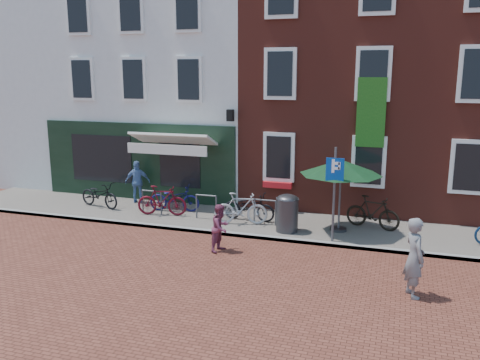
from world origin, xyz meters
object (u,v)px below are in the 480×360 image
(cafe_person, at_px, (138,182))
(bicycle_1, at_px, (162,201))
(bicycle_5, at_px, (373,212))
(litter_bin, at_px, (287,211))
(bicycle_3, at_px, (241,208))
(parking_sign, at_px, (334,182))
(parasol, at_px, (341,164))
(bicycle_4, at_px, (249,207))
(boy, at_px, (221,228))
(woman, at_px, (414,257))
(bicycle_2, at_px, (175,198))
(bicycle_0, at_px, (99,195))

(cafe_person, xyz_separation_m, bicycle_1, (1.65, -1.31, -0.27))
(bicycle_1, distance_m, bicycle_5, 6.91)
(litter_bin, relative_size, bicycle_3, 0.72)
(parking_sign, relative_size, parasol, 1.10)
(bicycle_1, bearing_deg, bicycle_4, -94.11)
(parking_sign, distance_m, bicycle_4, 3.40)
(boy, xyz_separation_m, bicycle_4, (-0.03, 2.73, -0.10))
(bicycle_3, distance_m, bicycle_5, 4.11)
(bicycle_1, bearing_deg, bicycle_3, -103.26)
(woman, height_order, cafe_person, woman)
(bicycle_2, bearing_deg, bicycle_0, 86.58)
(cafe_person, height_order, bicycle_1, cafe_person)
(bicycle_1, bearing_deg, bicycle_2, -26.71)
(litter_bin, distance_m, cafe_person, 6.30)
(boy, bearing_deg, bicycle_3, 18.35)
(bicycle_0, bearing_deg, bicycle_1, -81.45)
(boy, relative_size, bicycle_2, 0.76)
(bicycle_3, xyz_separation_m, bicycle_5, (4.02, 0.84, 0.00))
(parasol, xyz_separation_m, woman, (2.11, -3.93, -1.27))
(woman, relative_size, bicycle_2, 1.02)
(parking_sign, bearing_deg, boy, -152.75)
(parasol, distance_m, bicycle_3, 3.44)
(boy, bearing_deg, woman, -90.87)
(bicycle_2, bearing_deg, parking_sign, -115.88)
(woman, xyz_separation_m, bicycle_0, (-10.62, 4.03, -0.34))
(parking_sign, distance_m, boy, 3.43)
(boy, bearing_deg, bicycle_5, -36.74)
(litter_bin, height_order, bicycle_1, litter_bin)
(litter_bin, distance_m, boy, 2.44)
(bicycle_0, bearing_deg, cafe_person, -27.99)
(woman, height_order, boy, woman)
(boy, distance_m, bicycle_3, 2.26)
(woman, relative_size, cafe_person, 1.15)
(bicycle_1, relative_size, bicycle_5, 1.00)
(litter_bin, distance_m, parasol, 2.14)
(parasol, distance_m, cafe_person, 7.75)
(bicycle_0, bearing_deg, bicycle_3, -79.92)
(litter_bin, xyz_separation_m, parking_sign, (1.45, -0.51, 1.09))
(litter_bin, height_order, parasol, parasol)
(boy, relative_size, bicycle_1, 0.78)
(parking_sign, distance_m, woman, 3.71)
(bicycle_0, distance_m, bicycle_2, 2.81)
(boy, bearing_deg, bicycle_4, 15.22)
(litter_bin, bearing_deg, bicycle_0, 174.67)
(bicycle_1, height_order, bicycle_3, same)
(bicycle_5, bearing_deg, bicycle_3, 117.52)
(woman, bearing_deg, litter_bin, 23.95)
(bicycle_0, relative_size, bicycle_3, 1.03)
(bicycle_1, xyz_separation_m, bicycle_2, (0.18, 0.62, -0.05))
(bicycle_0, height_order, bicycle_3, bicycle_3)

